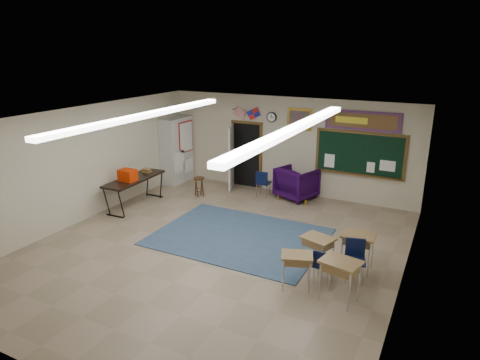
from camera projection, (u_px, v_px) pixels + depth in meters
The scene contains 25 objects.
floor at pixel (215, 248), 9.83m from camera, with size 9.00×9.00×0.00m, color gray.
back_wall at pixel (288, 146), 13.20m from camera, with size 8.00×0.04×3.00m, color beige.
front_wall at pixel (40, 284), 5.55m from camera, with size 8.00×0.04×3.00m, color beige.
left_wall at pixel (81, 165), 11.11m from camera, with size 0.04×9.00×3.00m, color beige.
right_wall at pixel (407, 219), 7.65m from camera, with size 0.04×9.00×3.00m, color beige.
ceiling at pixel (213, 119), 8.93m from camera, with size 8.00×9.00×0.04m, color silver.
area_rug at pixel (239, 237), 10.42m from camera, with size 4.00×3.00×0.02m, color #364E67.
fluorescent_strips at pixel (213, 121), 8.95m from camera, with size 3.86×6.00×0.10m, color white, non-canonical shape.
doorway at pixel (242, 155), 13.86m from camera, with size 1.10×0.89×2.16m.
chalkboard at pixel (359, 155), 12.23m from camera, with size 2.55×0.14×1.30m.
bulletin_board at pixel (362, 121), 11.94m from camera, with size 2.10×0.05×0.55m.
framed_art_print at pixel (299, 119), 12.77m from camera, with size 0.75×0.05×0.65m.
wall_clock at pixel (272, 117), 13.16m from camera, with size 0.32×0.05×0.32m.
wall_flags at pixel (246, 111), 13.46m from camera, with size 1.16×0.06×0.70m, color red, non-canonical shape.
storage_cabinet at pixel (177, 150), 14.38m from camera, with size 0.59×1.25×2.20m.
wingback_armchair at pixel (297, 183), 12.96m from camera, with size 1.03×1.06×0.96m, color #1D042F.
student_chair_reading at pixel (264, 183), 13.10m from camera, with size 0.42×0.42×0.84m, color black, non-canonical shape.
student_chair_desk_a at pixel (323, 266), 8.31m from camera, with size 0.36×0.36×0.73m, color black, non-canonical shape.
student_chair_desk_b at pixel (355, 262), 8.35m from camera, with size 0.42×0.42×0.84m, color black, non-canonical shape.
student_desk_front_left at pixel (317, 252), 8.75m from camera, with size 0.74×0.63×0.75m.
student_desk_front_right at pixel (357, 250), 8.80m from camera, with size 0.65×0.49×0.79m.
student_desk_back_left at pixel (296, 269), 8.13m from camera, with size 0.70×0.62×0.71m.
student_desk_back_right at pixel (340, 279), 7.68m from camera, with size 0.77×0.64×0.82m.
folding_table at pixel (135, 191), 12.29m from camera, with size 0.76×2.08×1.17m.
wooden_stool at pixel (199, 187), 13.18m from camera, with size 0.33×0.33×0.59m.
Camera 1 is at (4.54, -7.67, 4.46)m, focal length 32.00 mm.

